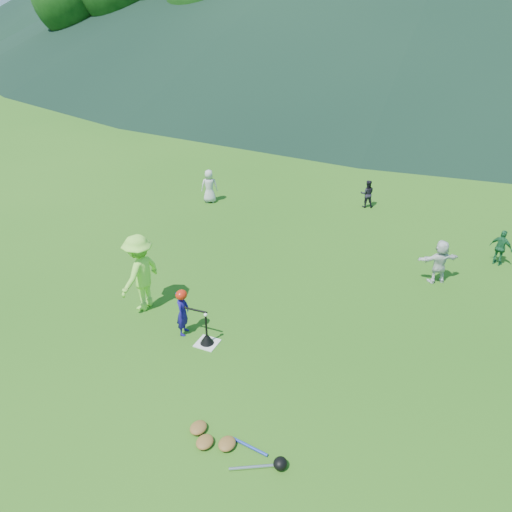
{
  "coord_description": "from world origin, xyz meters",
  "views": [
    {
      "loc": [
        4.47,
        -7.28,
        6.62
      ],
      "look_at": [
        0.0,
        2.5,
        0.9
      ],
      "focal_mm": 35.0,
      "sensor_mm": 36.0,
      "label": 1
    }
  ],
  "objects_px": {
    "adult_coach": "(140,273)",
    "home_plate": "(207,343)",
    "fielder_a": "(209,186)",
    "equipment_pile": "(227,444)",
    "fielder_b": "(367,194)",
    "batter_child": "(183,313)",
    "fielder_c": "(501,248)",
    "batting_tee": "(207,339)",
    "fielder_d": "(440,262)"
  },
  "relations": [
    {
      "from": "home_plate",
      "to": "batter_child",
      "type": "xyz_separation_m",
      "value": [
        -0.64,
        0.12,
        0.52
      ]
    },
    {
      "from": "adult_coach",
      "to": "batter_child",
      "type": "bearing_deg",
      "value": 73.72
    },
    {
      "from": "home_plate",
      "to": "equipment_pile",
      "type": "bearing_deg",
      "value": -53.89
    },
    {
      "from": "adult_coach",
      "to": "fielder_d",
      "type": "height_order",
      "value": "adult_coach"
    },
    {
      "from": "equipment_pile",
      "to": "home_plate",
      "type": "bearing_deg",
      "value": 126.11
    },
    {
      "from": "home_plate",
      "to": "fielder_b",
      "type": "xyz_separation_m",
      "value": [
        1.26,
        8.94,
        0.47
      ]
    },
    {
      "from": "fielder_b",
      "to": "batting_tee",
      "type": "relative_size",
      "value": 1.42
    },
    {
      "from": "home_plate",
      "to": "adult_coach",
      "type": "relative_size",
      "value": 0.24
    },
    {
      "from": "adult_coach",
      "to": "fielder_a",
      "type": "relative_size",
      "value": 1.59
    },
    {
      "from": "home_plate",
      "to": "fielder_d",
      "type": "bearing_deg",
      "value": 48.88
    },
    {
      "from": "fielder_a",
      "to": "batter_child",
      "type": "bearing_deg",
      "value": 85.9
    },
    {
      "from": "home_plate",
      "to": "adult_coach",
      "type": "bearing_deg",
      "value": 163.66
    },
    {
      "from": "home_plate",
      "to": "fielder_c",
      "type": "relative_size",
      "value": 0.44
    },
    {
      "from": "home_plate",
      "to": "equipment_pile",
      "type": "xyz_separation_m",
      "value": [
        1.64,
        -2.25,
        0.06
      ]
    },
    {
      "from": "fielder_b",
      "to": "fielder_d",
      "type": "xyz_separation_m",
      "value": [
        2.85,
        -4.24,
        0.1
      ]
    },
    {
      "from": "fielder_c",
      "to": "batting_tee",
      "type": "xyz_separation_m",
      "value": [
        -5.51,
        -6.34,
        -0.38
      ]
    },
    {
      "from": "home_plate",
      "to": "fielder_b",
      "type": "relative_size",
      "value": 0.47
    },
    {
      "from": "fielder_d",
      "to": "fielder_b",
      "type": "bearing_deg",
      "value": -89.82
    },
    {
      "from": "adult_coach",
      "to": "fielder_b",
      "type": "bearing_deg",
      "value": 160.83
    },
    {
      "from": "fielder_d",
      "to": "batting_tee",
      "type": "distance_m",
      "value": 6.26
    },
    {
      "from": "batter_child",
      "to": "fielder_b",
      "type": "bearing_deg",
      "value": -24.4
    },
    {
      "from": "fielder_a",
      "to": "batting_tee",
      "type": "relative_size",
      "value": 1.72
    },
    {
      "from": "home_plate",
      "to": "fielder_b",
      "type": "height_order",
      "value": "fielder_b"
    },
    {
      "from": "fielder_a",
      "to": "fielder_b",
      "type": "relative_size",
      "value": 1.22
    },
    {
      "from": "adult_coach",
      "to": "fielder_b",
      "type": "distance_m",
      "value": 8.98
    },
    {
      "from": "fielder_d",
      "to": "batting_tee",
      "type": "xyz_separation_m",
      "value": [
        -4.1,
        -4.7,
        -0.45
      ]
    },
    {
      "from": "adult_coach",
      "to": "home_plate",
      "type": "bearing_deg",
      "value": 76.12
    },
    {
      "from": "batting_tee",
      "to": "equipment_pile",
      "type": "distance_m",
      "value": 2.78
    },
    {
      "from": "home_plate",
      "to": "fielder_d",
      "type": "distance_m",
      "value": 6.26
    },
    {
      "from": "fielder_c",
      "to": "batting_tee",
      "type": "relative_size",
      "value": 1.49
    },
    {
      "from": "batting_tee",
      "to": "batter_child",
      "type": "bearing_deg",
      "value": 169.13
    },
    {
      "from": "home_plate",
      "to": "equipment_pile",
      "type": "relative_size",
      "value": 0.25
    },
    {
      "from": "fielder_a",
      "to": "adult_coach",
      "type": "bearing_deg",
      "value": 76.74
    },
    {
      "from": "fielder_b",
      "to": "fielder_c",
      "type": "height_order",
      "value": "fielder_c"
    },
    {
      "from": "batter_child",
      "to": "fielder_b",
      "type": "distance_m",
      "value": 9.02
    },
    {
      "from": "fielder_a",
      "to": "home_plate",
      "type": "bearing_deg",
      "value": 89.65
    },
    {
      "from": "fielder_b",
      "to": "equipment_pile",
      "type": "relative_size",
      "value": 0.54
    },
    {
      "from": "home_plate",
      "to": "batting_tee",
      "type": "height_order",
      "value": "batting_tee"
    },
    {
      "from": "fielder_c",
      "to": "equipment_pile",
      "type": "relative_size",
      "value": 0.56
    },
    {
      "from": "fielder_a",
      "to": "equipment_pile",
      "type": "height_order",
      "value": "fielder_a"
    },
    {
      "from": "home_plate",
      "to": "fielder_b",
      "type": "bearing_deg",
      "value": 82.0
    },
    {
      "from": "fielder_c",
      "to": "equipment_pile",
      "type": "bearing_deg",
      "value": 87.14
    },
    {
      "from": "equipment_pile",
      "to": "fielder_b",
      "type": "bearing_deg",
      "value": 91.96
    },
    {
      "from": "fielder_b",
      "to": "adult_coach",
      "type": "bearing_deg",
      "value": 48.56
    },
    {
      "from": "fielder_b",
      "to": "batting_tee",
      "type": "bearing_deg",
      "value": 62.19
    },
    {
      "from": "home_plate",
      "to": "equipment_pile",
      "type": "height_order",
      "value": "equipment_pile"
    },
    {
      "from": "home_plate",
      "to": "batter_child",
      "type": "height_order",
      "value": "batter_child"
    },
    {
      "from": "adult_coach",
      "to": "fielder_c",
      "type": "relative_size",
      "value": 1.84
    },
    {
      "from": "adult_coach",
      "to": "fielder_a",
      "type": "distance_m",
      "value": 6.76
    },
    {
      "from": "adult_coach",
      "to": "batting_tee",
      "type": "distance_m",
      "value": 2.28
    }
  ]
}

